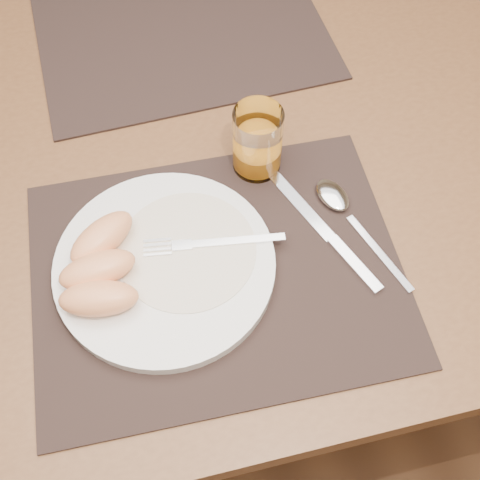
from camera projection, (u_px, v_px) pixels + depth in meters
name	position (u px, v px, depth m)	size (l,w,h in m)	color
ground	(212.00, 336.00, 1.50)	(5.00, 5.00, 0.00)	#56351D
table	(195.00, 173.00, 0.92)	(1.40, 0.90, 0.75)	brown
placemat_near	(217.00, 272.00, 0.74)	(0.45, 0.35, 0.00)	black
placemat_far	(181.00, 31.00, 0.96)	(0.45, 0.35, 0.00)	black
plate	(165.00, 265.00, 0.73)	(0.27, 0.27, 0.02)	white
plate_dressing	(187.00, 250.00, 0.73)	(0.17, 0.17, 0.00)	white
fork	(202.00, 244.00, 0.74)	(0.18, 0.04, 0.00)	silver
knife	(331.00, 238.00, 0.76)	(0.09, 0.21, 0.01)	silver
spoon	(339.00, 203.00, 0.78)	(0.08, 0.19, 0.01)	silver
juice_glass	(257.00, 144.00, 0.79)	(0.07, 0.07, 0.10)	white
grapefruit_wedges	(99.00, 268.00, 0.70)	(0.11, 0.15, 0.04)	#F19E62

